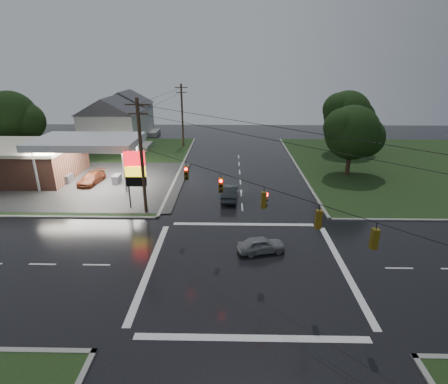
{
  "coord_description": "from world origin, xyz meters",
  "views": [
    {
      "loc": [
        -1.19,
        -21.85,
        14.01
      ],
      "look_at": [
        -1.79,
        7.38,
        3.0
      ],
      "focal_mm": 28.0,
      "sensor_mm": 36.0,
      "label": 1
    }
  ],
  "objects_px": {
    "house_near": "(112,123)",
    "tree_ne_far": "(348,114)",
    "car_north": "(230,192)",
    "utility_pole_nw": "(142,156)",
    "car_crossing": "(261,245)",
    "pylon_sign": "(135,170)",
    "gas_station": "(34,159)",
    "tree_nw_behind": "(12,117)",
    "utility_pole_n": "(182,115)",
    "car_pump": "(92,178)",
    "house_far": "(127,113)",
    "tree_ne_near": "(353,133)"
  },
  "relations": [
    {
      "from": "utility_pole_nw",
      "to": "gas_station",
      "type": "bearing_deg",
      "value": 147.77
    },
    {
      "from": "house_far",
      "to": "tree_ne_near",
      "type": "xyz_separation_m",
      "value": [
        36.09,
        -26.01,
        1.16
      ]
    },
    {
      "from": "pylon_sign",
      "to": "utility_pole_nw",
      "type": "distance_m",
      "value": 2.22
    },
    {
      "from": "house_far",
      "to": "tree_nw_behind",
      "type": "relative_size",
      "value": 1.1
    },
    {
      "from": "utility_pole_n",
      "to": "house_near",
      "type": "relative_size",
      "value": 0.95
    },
    {
      "from": "pylon_sign",
      "to": "tree_ne_far",
      "type": "height_order",
      "value": "tree_ne_far"
    },
    {
      "from": "house_near",
      "to": "tree_ne_far",
      "type": "height_order",
      "value": "tree_ne_far"
    },
    {
      "from": "gas_station",
      "to": "tree_ne_near",
      "type": "distance_m",
      "value": 40.0
    },
    {
      "from": "pylon_sign",
      "to": "car_north",
      "type": "bearing_deg",
      "value": 16.36
    },
    {
      "from": "house_far",
      "to": "tree_ne_far",
      "type": "distance_m",
      "value": 41.57
    },
    {
      "from": "car_pump",
      "to": "house_near",
      "type": "bearing_deg",
      "value": 105.83
    },
    {
      "from": "gas_station",
      "to": "car_north",
      "type": "distance_m",
      "value": 25.31
    },
    {
      "from": "tree_ne_near",
      "to": "car_pump",
      "type": "distance_m",
      "value": 32.8
    },
    {
      "from": "tree_nw_behind",
      "to": "tree_ne_near",
      "type": "bearing_deg",
      "value": -9.47
    },
    {
      "from": "house_near",
      "to": "tree_nw_behind",
      "type": "height_order",
      "value": "tree_nw_behind"
    },
    {
      "from": "gas_station",
      "to": "utility_pole_n",
      "type": "bearing_deg",
      "value": 48.53
    },
    {
      "from": "gas_station",
      "to": "tree_ne_far",
      "type": "bearing_deg",
      "value": 18.46
    },
    {
      "from": "tree_ne_far",
      "to": "tree_nw_behind",
      "type": "bearing_deg",
      "value": -175.51
    },
    {
      "from": "tree_nw_behind",
      "to": "tree_ne_far",
      "type": "relative_size",
      "value": 1.02
    },
    {
      "from": "gas_station",
      "to": "tree_nw_behind",
      "type": "relative_size",
      "value": 2.62
    },
    {
      "from": "utility_pole_nw",
      "to": "car_pump",
      "type": "relative_size",
      "value": 2.32
    },
    {
      "from": "car_pump",
      "to": "car_crossing",
      "type": "bearing_deg",
      "value": -32.65
    },
    {
      "from": "tree_nw_behind",
      "to": "car_pump",
      "type": "height_order",
      "value": "tree_nw_behind"
    },
    {
      "from": "pylon_sign",
      "to": "house_far",
      "type": "xyz_separation_m",
      "value": [
        -11.45,
        37.5,
        0.39
      ]
    },
    {
      "from": "car_crossing",
      "to": "tree_ne_near",
      "type": "bearing_deg",
      "value": -45.94
    },
    {
      "from": "utility_pole_n",
      "to": "house_far",
      "type": "bearing_deg",
      "value": 141.23
    },
    {
      "from": "gas_station",
      "to": "pylon_sign",
      "type": "xyz_separation_m",
      "value": [
        15.18,
        -9.2,
        1.46
      ]
    },
    {
      "from": "utility_pole_nw",
      "to": "car_crossing",
      "type": "height_order",
      "value": "utility_pole_nw"
    },
    {
      "from": "utility_pole_n",
      "to": "gas_station",
      "type": "bearing_deg",
      "value": -131.47
    },
    {
      "from": "house_near",
      "to": "utility_pole_nw",
      "type": "bearing_deg",
      "value": -66.63
    },
    {
      "from": "utility_pole_n",
      "to": "tree_ne_near",
      "type": "distance_m",
      "value": 28.55
    },
    {
      "from": "house_far",
      "to": "gas_station",
      "type": "bearing_deg",
      "value": -97.5
    },
    {
      "from": "tree_nw_behind",
      "to": "gas_station",
      "type": "bearing_deg",
      "value": -51.58
    },
    {
      "from": "tree_ne_far",
      "to": "car_north",
      "type": "relative_size",
      "value": 2.09
    },
    {
      "from": "tree_ne_far",
      "to": "car_north",
      "type": "bearing_deg",
      "value": -131.56
    },
    {
      "from": "gas_station",
      "to": "tree_ne_near",
      "type": "bearing_deg",
      "value": 3.3
    },
    {
      "from": "tree_nw_behind",
      "to": "tree_ne_near",
      "type": "height_order",
      "value": "tree_nw_behind"
    },
    {
      "from": "house_near",
      "to": "house_far",
      "type": "height_order",
      "value": "same"
    },
    {
      "from": "pylon_sign",
      "to": "car_pump",
      "type": "bearing_deg",
      "value": 135.63
    },
    {
      "from": "house_near",
      "to": "house_far",
      "type": "xyz_separation_m",
      "value": [
        -1.0,
        12.0,
        0.0
      ]
    },
    {
      "from": "utility_pole_nw",
      "to": "tree_nw_behind",
      "type": "bearing_deg",
      "value": 139.9
    },
    {
      "from": "house_near",
      "to": "car_north",
      "type": "xyz_separation_m",
      "value": [
        19.67,
        -22.79,
        -3.63
      ]
    },
    {
      "from": "gas_station",
      "to": "tree_nw_behind",
      "type": "distance_m",
      "value": 13.63
    },
    {
      "from": "utility_pole_n",
      "to": "car_pump",
      "type": "distance_m",
      "value": 22.38
    },
    {
      "from": "utility_pole_n",
      "to": "car_pump",
      "type": "bearing_deg",
      "value": -112.96
    },
    {
      "from": "tree_nw_behind",
      "to": "tree_ne_far",
      "type": "xyz_separation_m",
      "value": [
        50.99,
        4.0,
        -0.0
      ]
    },
    {
      "from": "house_near",
      "to": "tree_ne_far",
      "type": "relative_size",
      "value": 1.13
    },
    {
      "from": "gas_station",
      "to": "utility_pole_nw",
      "type": "xyz_separation_m",
      "value": [
        16.18,
        -10.2,
        3.17
      ]
    },
    {
      "from": "gas_station",
      "to": "utility_pole_nw",
      "type": "bearing_deg",
      "value": -32.23
    },
    {
      "from": "gas_station",
      "to": "car_crossing",
      "type": "bearing_deg",
      "value": -33.21
    }
  ]
}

